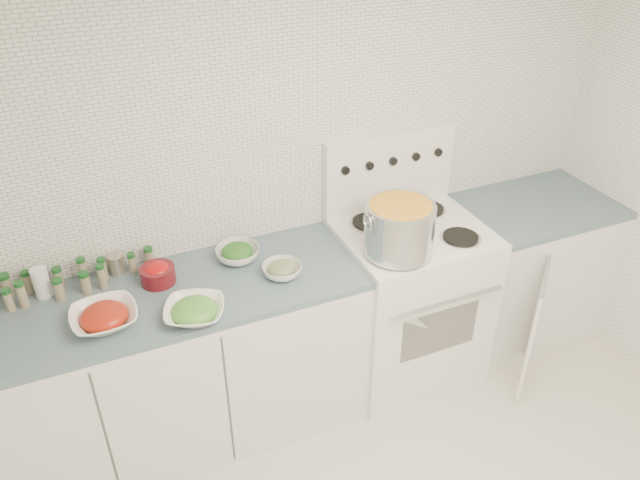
{
  "coord_description": "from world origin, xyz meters",
  "views": [
    {
      "loc": [
        -1.07,
        -1.17,
        2.63
      ],
      "look_at": [
        -0.07,
        1.14,
        1.03
      ],
      "focal_mm": 35.0,
      "sensor_mm": 36.0,
      "label": 1
    }
  ],
  "objects_px": {
    "stove": "(407,296)",
    "stock_pot": "(399,227)",
    "bowl_tomato": "(104,317)",
    "bowl_snowpea": "(195,311)"
  },
  "relations": [
    {
      "from": "stove",
      "to": "stock_pot",
      "type": "relative_size",
      "value": 3.79
    },
    {
      "from": "stove",
      "to": "bowl_tomato",
      "type": "height_order",
      "value": "stove"
    },
    {
      "from": "stock_pot",
      "to": "bowl_tomato",
      "type": "xyz_separation_m",
      "value": [
        -1.39,
        0.06,
        -0.15
      ]
    },
    {
      "from": "stove",
      "to": "stock_pot",
      "type": "bearing_deg",
      "value": -138.74
    },
    {
      "from": "stock_pot",
      "to": "bowl_snowpea",
      "type": "xyz_separation_m",
      "value": [
        -1.03,
        -0.05,
        -0.15
      ]
    },
    {
      "from": "bowl_snowpea",
      "to": "bowl_tomato",
      "type": "bearing_deg",
      "value": 163.09
    },
    {
      "from": "stove",
      "to": "bowl_tomato",
      "type": "distance_m",
      "value": 1.64
    },
    {
      "from": "stock_pot",
      "to": "stove",
      "type": "bearing_deg",
      "value": 41.26
    },
    {
      "from": "stove",
      "to": "bowl_snowpea",
      "type": "distance_m",
      "value": 1.31
    },
    {
      "from": "stock_pot",
      "to": "bowl_snowpea",
      "type": "relative_size",
      "value": 1.08
    }
  ]
}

